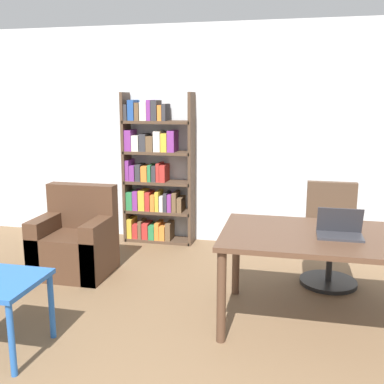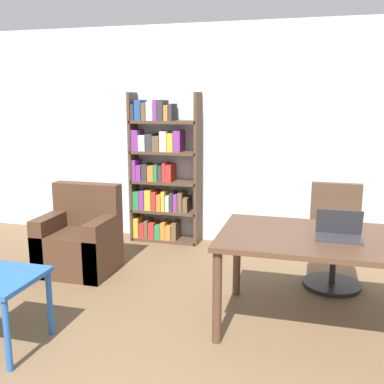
{
  "view_description": "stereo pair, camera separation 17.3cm",
  "coord_description": "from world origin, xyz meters",
  "px_view_note": "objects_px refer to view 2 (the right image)",
  "views": [
    {
      "loc": [
        0.57,
        -1.01,
        1.81
      ],
      "look_at": [
        -0.26,
        2.71,
        1.01
      ],
      "focal_mm": 42.0,
      "sensor_mm": 36.0,
      "label": 1
    },
    {
      "loc": [
        0.74,
        -0.97,
        1.81
      ],
      "look_at": [
        -0.26,
        2.71,
        1.01
      ],
      "focal_mm": 42.0,
      "sensor_mm": 36.0,
      "label": 2
    }
  ],
  "objects_px": {
    "laptop": "(339,232)",
    "armchair": "(80,242)",
    "desk": "(332,247)",
    "bookshelf": "(160,174)",
    "office_chair": "(334,242)"
  },
  "relations": [
    {
      "from": "desk",
      "to": "laptop",
      "type": "relative_size",
      "value": 5.1
    },
    {
      "from": "desk",
      "to": "armchair",
      "type": "distance_m",
      "value": 2.62
    },
    {
      "from": "office_chair",
      "to": "bookshelf",
      "type": "xyz_separation_m",
      "value": [
        -2.1,
        0.89,
        0.45
      ]
    },
    {
      "from": "desk",
      "to": "bookshelf",
      "type": "distance_m",
      "value": 2.74
    },
    {
      "from": "desk",
      "to": "office_chair",
      "type": "xyz_separation_m",
      "value": [
        0.06,
        0.94,
        -0.25
      ]
    },
    {
      "from": "desk",
      "to": "office_chair",
      "type": "bearing_deg",
      "value": 86.05
    },
    {
      "from": "office_chair",
      "to": "armchair",
      "type": "bearing_deg",
      "value": -172.53
    },
    {
      "from": "laptop",
      "to": "office_chair",
      "type": "xyz_separation_m",
      "value": [
        0.02,
        0.97,
        -0.38
      ]
    },
    {
      "from": "desk",
      "to": "armchair",
      "type": "height_order",
      "value": "armchair"
    },
    {
      "from": "armchair",
      "to": "office_chair",
      "type": "bearing_deg",
      "value": 7.47
    },
    {
      "from": "office_chair",
      "to": "bookshelf",
      "type": "height_order",
      "value": "bookshelf"
    },
    {
      "from": "desk",
      "to": "laptop",
      "type": "bearing_deg",
      "value": -34.54
    },
    {
      "from": "laptop",
      "to": "armchair",
      "type": "relative_size",
      "value": 0.37
    },
    {
      "from": "office_chair",
      "to": "armchair",
      "type": "distance_m",
      "value": 2.61
    },
    {
      "from": "laptop",
      "to": "bookshelf",
      "type": "relative_size",
      "value": 0.18
    }
  ]
}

